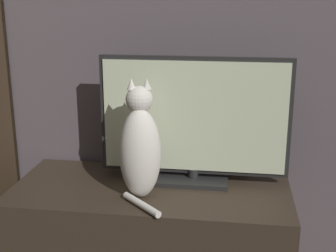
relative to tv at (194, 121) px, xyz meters
name	(u,v)px	position (x,y,z in m)	size (l,w,h in m)	color
wall_back	(161,6)	(-0.18, 0.22, 0.48)	(4.80, 0.05, 2.60)	#564C51
tv_stand	(151,243)	(-0.18, -0.10, -0.55)	(1.20, 0.55, 0.55)	#33281E
tv	(194,121)	(0.00, 0.00, 0.00)	(0.83, 0.19, 0.56)	black
cat	(140,148)	(-0.20, -0.19, -0.07)	(0.21, 0.29, 0.49)	silver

